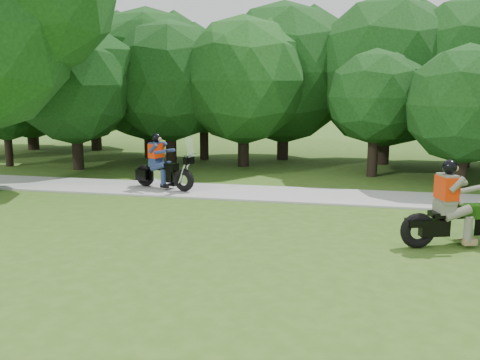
{
  "coord_description": "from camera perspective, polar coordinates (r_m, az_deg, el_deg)",
  "views": [
    {
      "loc": [
        1.0,
        -8.04,
        3.48
      ],
      "look_at": [
        -1.59,
        4.05,
        1.18
      ],
      "focal_mm": 40.0,
      "sensor_mm": 36.0,
      "label": 1
    }
  ],
  "objects": [
    {
      "name": "ground",
      "position": [
        8.82,
        4.68,
        -12.74
      ],
      "size": [
        100.0,
        100.0,
        0.0
      ],
      "primitive_type": "plane",
      "color": "#345819",
      "rests_on": "ground"
    },
    {
      "name": "walkway",
      "position": [
        16.44,
        8.32,
        -1.69
      ],
      "size": [
        60.0,
        2.2,
        0.06
      ],
      "primitive_type": "cube",
      "color": "#9F9F9A",
      "rests_on": "ground"
    },
    {
      "name": "tree_line",
      "position": [
        23.05,
        8.79,
        10.95
      ],
      "size": [
        39.1,
        11.48,
        7.75
      ],
      "color": "black",
      "rests_on": "ground"
    },
    {
      "name": "chopper_motorcycle",
      "position": [
        12.16,
        21.92,
        -3.48
      ],
      "size": [
        2.57,
        1.28,
        1.88
      ],
      "rotation": [
        0.0,
        0.0,
        0.34
      ],
      "color": "black",
      "rests_on": "ground"
    },
    {
      "name": "touring_motorcycle",
      "position": [
        17.32,
        -8.49,
        1.21
      ],
      "size": [
        2.26,
        1.25,
        1.78
      ],
      "rotation": [
        0.0,
        0.0,
        -0.34
      ],
      "color": "black",
      "rests_on": "walkway"
    }
  ]
}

